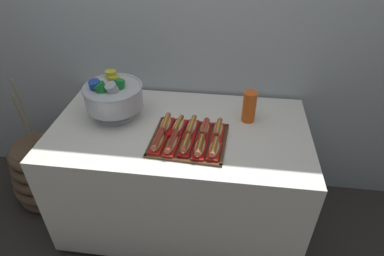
% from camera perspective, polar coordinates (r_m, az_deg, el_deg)
% --- Properties ---
extents(ground_plane, '(10.00, 10.00, 0.00)m').
position_cam_1_polar(ground_plane, '(2.41, -1.80, -15.07)').
color(ground_plane, '#38332D').
extents(back_wall, '(6.00, 0.10, 2.60)m').
position_cam_1_polar(back_wall, '(2.07, -0.36, 19.86)').
color(back_wall, '#B2BCC1').
rests_on(back_wall, ground_plane).
extents(buffet_table, '(1.50, 0.82, 0.78)m').
position_cam_1_polar(buffet_table, '(2.11, -2.01, -8.05)').
color(buffet_table, white).
rests_on(buffet_table, ground_plane).
extents(floor_vase, '(0.49, 0.49, 0.96)m').
position_cam_1_polar(floor_vase, '(2.62, -24.39, -6.98)').
color(floor_vase, brown).
rests_on(floor_vase, ground_plane).
extents(serving_tray, '(0.42, 0.38, 0.01)m').
position_cam_1_polar(serving_tray, '(1.77, -0.56, -2.19)').
color(serving_tray, '#56331E').
rests_on(serving_tray, buffet_table).
extents(hot_dog_0, '(0.07, 0.17, 0.06)m').
position_cam_1_polar(hot_dog_0, '(1.71, -6.02, -2.43)').
color(hot_dog_0, red).
rests_on(hot_dog_0, serving_tray).
extents(hot_dog_1, '(0.07, 0.18, 0.06)m').
position_cam_1_polar(hot_dog_1, '(1.70, -3.58, -2.79)').
color(hot_dog_1, red).
rests_on(hot_dog_1, serving_tray).
extents(hot_dog_2, '(0.07, 0.16, 0.06)m').
position_cam_1_polar(hot_dog_2, '(1.68, -1.10, -3.03)').
color(hot_dog_2, red).
rests_on(hot_dog_2, serving_tray).
extents(hot_dog_3, '(0.08, 0.18, 0.06)m').
position_cam_1_polar(hot_dog_3, '(1.67, 1.43, -3.37)').
color(hot_dog_3, '#B21414').
rests_on(hot_dog_3, serving_tray).
extents(hot_dog_4, '(0.08, 0.16, 0.06)m').
position_cam_1_polar(hot_dog_4, '(1.67, 3.98, -3.67)').
color(hot_dog_4, red).
rests_on(hot_dog_4, serving_tray).
extents(hot_dog_5, '(0.07, 0.18, 0.06)m').
position_cam_1_polar(hot_dog_5, '(1.84, -4.66, 0.64)').
color(hot_dog_5, red).
rests_on(hot_dog_5, serving_tray).
extents(hot_dog_6, '(0.08, 0.17, 0.06)m').
position_cam_1_polar(hot_dog_6, '(1.83, -2.38, 0.34)').
color(hot_dog_6, red).
rests_on(hot_dog_6, serving_tray).
extents(hot_dog_7, '(0.07, 0.18, 0.06)m').
position_cam_1_polar(hot_dog_7, '(1.81, -0.07, 0.14)').
color(hot_dog_7, red).
rests_on(hot_dog_7, serving_tray).
extents(hot_dog_8, '(0.07, 0.16, 0.06)m').
position_cam_1_polar(hot_dog_8, '(1.80, 2.28, -0.13)').
color(hot_dog_8, red).
rests_on(hot_dog_8, serving_tray).
extents(hot_dog_9, '(0.07, 0.17, 0.06)m').
position_cam_1_polar(hot_dog_9, '(1.80, 4.65, -0.32)').
color(hot_dog_9, red).
rests_on(hot_dog_9, serving_tray).
extents(punch_bowl, '(0.35, 0.35, 0.26)m').
position_cam_1_polar(punch_bowl, '(1.95, -13.73, 5.62)').
color(punch_bowl, silver).
rests_on(punch_bowl, buffet_table).
extents(cup_stack, '(0.08, 0.08, 0.19)m').
position_cam_1_polar(cup_stack, '(1.91, 10.08, 3.71)').
color(cup_stack, '#EA5B19').
rests_on(cup_stack, buffet_table).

